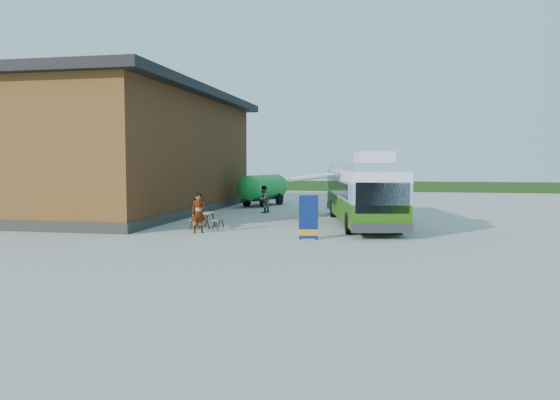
% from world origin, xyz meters
% --- Properties ---
extents(ground, '(100.00, 100.00, 0.00)m').
position_xyz_m(ground, '(0.00, 0.00, 0.00)').
color(ground, '#BCB7AD').
rests_on(ground, ground).
extents(barn, '(9.60, 21.20, 7.50)m').
position_xyz_m(barn, '(-10.50, 10.00, 3.59)').
color(barn, brown).
rests_on(barn, ground).
extents(hedge, '(40.00, 3.00, 1.00)m').
position_xyz_m(hedge, '(8.00, 38.00, 0.50)').
color(hedge, '#264419').
rests_on(hedge, ground).
extents(bus, '(4.67, 11.82, 3.55)m').
position_xyz_m(bus, '(3.15, 5.99, 1.70)').
color(bus, '#367313').
rests_on(bus, ground).
extents(awning, '(3.00, 4.12, 0.49)m').
position_xyz_m(awning, '(0.80, 6.00, 2.60)').
color(awning, white).
rests_on(awning, ground).
extents(banner, '(0.77, 0.28, 1.79)m').
position_xyz_m(banner, '(1.37, -0.02, 0.73)').
color(banner, '#0B1B56').
rests_on(banner, ground).
extents(picnic_table, '(1.34, 1.20, 0.75)m').
position_xyz_m(picnic_table, '(-3.80, 2.64, 0.56)').
color(picnic_table, tan).
rests_on(picnic_table, ground).
extents(person_a, '(0.77, 0.68, 1.77)m').
position_xyz_m(person_a, '(-3.65, 1.08, 0.89)').
color(person_a, '#999999').
rests_on(person_a, ground).
extents(person_b, '(0.90, 0.99, 1.66)m').
position_xyz_m(person_b, '(-3.03, 10.97, 0.83)').
color(person_b, '#999999').
rests_on(person_b, ground).
extents(slurry_tanker, '(2.82, 5.78, 2.20)m').
position_xyz_m(slurry_tanker, '(-4.29, 16.28, 1.26)').
color(slurry_tanker, '#198C2A').
rests_on(slurry_tanker, ground).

